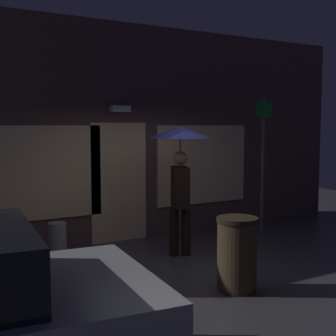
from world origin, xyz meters
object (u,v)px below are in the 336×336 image
person_with_umbrella (180,157)px  trash_bin (237,254)px  sidewalk_bollard (58,240)px  street_sign_post (263,157)px

person_with_umbrella → trash_bin: 2.10m
person_with_umbrella → sidewalk_bollard: person_with_umbrella is taller
person_with_umbrella → street_sign_post: (2.36, 0.65, -0.11)m
person_with_umbrella → street_sign_post: size_ratio=0.79×
person_with_umbrella → trash_bin: bearing=-165.6°
sidewalk_bollard → street_sign_post: bearing=-3.2°
trash_bin → street_sign_post: bearing=42.9°
street_sign_post → trash_bin: street_sign_post is taller
person_with_umbrella → trash_bin: person_with_umbrella is taller
person_with_umbrella → street_sign_post: 2.45m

